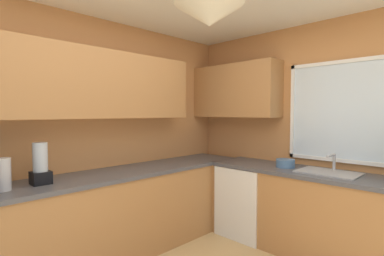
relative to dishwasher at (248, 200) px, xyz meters
name	(u,v)px	position (x,y,z in m)	size (l,w,h in m)	color
room_shell	(182,80)	(-0.01, -1.13, 1.40)	(3.64, 4.09, 2.60)	#C6844C
counter_run_left	(100,218)	(-0.66, -1.64, 0.02)	(0.65, 3.70, 0.89)	#AD7542
counter_run_back	(334,218)	(1.00, 0.03, 0.02)	(2.73, 0.65, 0.89)	#AD7542
dishwasher	(248,200)	(0.00, 0.00, 0.00)	(0.60, 0.60, 0.85)	white
kettle	(2,175)	(-0.64, -2.47, 0.60)	(0.12, 0.12, 0.26)	#B7B7BC
sink_assembly	(329,172)	(0.94, 0.04, 0.48)	(0.58, 0.40, 0.19)	#9EA0A5
bowl	(285,163)	(0.47, 0.03, 0.51)	(0.21, 0.21, 0.09)	#4C7099
blender_appliance	(40,165)	(-0.66, -2.19, 0.63)	(0.15, 0.15, 0.36)	black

